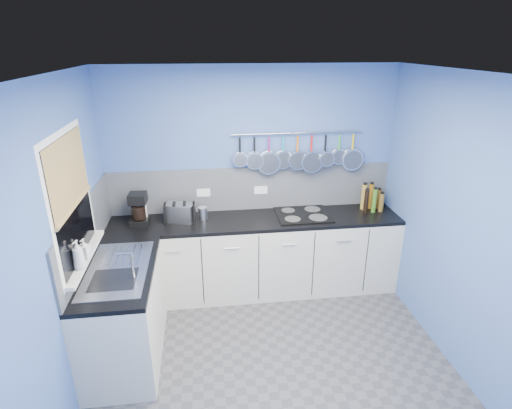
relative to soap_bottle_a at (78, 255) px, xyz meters
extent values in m
cube|color=#47474C|center=(1.53, -0.09, -1.18)|extent=(3.20, 3.00, 0.02)
cube|color=white|center=(1.53, -0.09, 1.34)|extent=(3.20, 3.00, 0.02)
cube|color=#4363AB|center=(1.53, 1.42, 0.08)|extent=(3.20, 0.02, 2.50)
cube|color=#4363AB|center=(1.53, -1.60, 0.08)|extent=(3.20, 0.02, 2.50)
cube|color=#4363AB|center=(-0.08, -0.09, 0.08)|extent=(0.02, 3.00, 2.50)
cube|color=#4363AB|center=(3.14, -0.09, 0.08)|extent=(0.02, 3.00, 2.50)
cube|color=slate|center=(1.53, 1.40, -0.02)|extent=(3.20, 0.02, 0.50)
cube|color=slate|center=(-0.06, 0.51, -0.02)|extent=(0.02, 1.80, 0.50)
cube|color=beige|center=(1.53, 1.11, -0.74)|extent=(3.20, 0.60, 0.86)
cube|color=black|center=(1.53, 1.11, -0.29)|extent=(3.20, 0.60, 0.04)
cube|color=beige|center=(0.23, 0.21, -0.74)|extent=(0.60, 1.20, 0.86)
cube|color=black|center=(0.23, 0.21, -0.29)|extent=(0.60, 1.20, 0.04)
cube|color=white|center=(-0.05, 0.21, 0.38)|extent=(0.01, 1.00, 1.10)
cube|color=black|center=(-0.04, 0.21, 0.38)|extent=(0.01, 0.90, 1.00)
cube|color=#9B8049|center=(-0.03, 0.21, 0.61)|extent=(0.01, 0.90, 0.55)
cube|color=white|center=(-0.02, 0.21, -0.13)|extent=(0.10, 0.98, 0.03)
cube|color=silver|center=(0.23, 0.21, -0.27)|extent=(0.50, 0.95, 0.01)
cube|color=white|center=(0.98, 1.38, -0.04)|extent=(0.15, 0.01, 0.09)
cube|color=white|center=(1.63, 1.38, -0.04)|extent=(0.15, 0.01, 0.09)
cylinder|color=silver|center=(2.03, 1.36, 0.61)|extent=(1.45, 0.02, 0.02)
imported|color=white|center=(0.00, 0.00, 0.00)|extent=(0.11, 0.11, 0.24)
imported|color=white|center=(0.00, 0.16, -0.03)|extent=(0.10, 0.10, 0.17)
cylinder|color=white|center=(0.31, 1.18, -0.12)|extent=(0.16, 0.16, 0.29)
cube|color=silver|center=(0.72, 1.16, -0.17)|extent=(0.35, 0.27, 0.20)
cylinder|color=silver|center=(0.96, 1.17, -0.20)|extent=(0.12, 0.12, 0.14)
cube|color=black|center=(2.07, 1.14, -0.26)|extent=(0.59, 0.52, 0.01)
cylinder|color=brown|center=(2.99, 1.23, -0.16)|extent=(0.05, 0.05, 0.23)
cylinder|color=#8C5914|center=(2.89, 1.24, -0.12)|extent=(0.06, 0.06, 0.30)
cylinder|color=olive|center=(2.81, 1.23, -0.12)|extent=(0.06, 0.06, 0.30)
cylinder|color=brown|center=(2.98, 1.13, -0.16)|extent=(0.06, 0.06, 0.22)
cylinder|color=#3F721E|center=(2.89, 1.12, -0.13)|extent=(0.05, 0.05, 0.28)
cylinder|color=black|center=(2.79, 1.11, -0.13)|extent=(0.05, 0.05, 0.28)
camera|label=1|loc=(1.01, -2.93, 1.54)|focal=28.50mm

